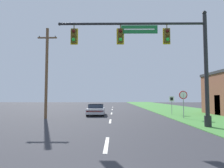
{
  "coord_description": "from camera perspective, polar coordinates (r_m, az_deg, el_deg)",
  "views": [
    {
      "loc": [
        0.31,
        -2.34,
        1.92
      ],
      "look_at": [
        0.0,
        27.55,
        3.96
      ],
      "focal_mm": 32.0,
      "sensor_mm": 36.0,
      "label": 1
    }
  ],
  "objects": [
    {
      "name": "car_ahead",
      "position": [
        22.15,
        -4.6,
        -7.3
      ],
      "size": [
        1.96,
        4.27,
        1.19
      ],
      "color": "black",
      "rests_on": "ground"
    },
    {
      "name": "stop_sign",
      "position": [
        19.53,
        19.7,
        -3.84
      ],
      "size": [
        0.76,
        0.07,
        2.5
      ],
      "color": "gray",
      "rests_on": "grass_verge_right"
    },
    {
      "name": "utility_pole_near",
      "position": [
        19.55,
        -18.2,
        3.5
      ],
      "size": [
        1.8,
        0.26,
        8.44
      ],
      "color": "brown",
      "rests_on": "ground"
    },
    {
      "name": "route_sign_post",
      "position": [
        23.66,
        16.68,
        -4.7
      ],
      "size": [
        0.55,
        0.06,
        2.03
      ],
      "color": "gray",
      "rests_on": "grass_verge_right"
    },
    {
      "name": "signal_mast",
      "position": [
        13.85,
        14.61,
        8.55
      ],
      "size": [
        10.09,
        0.47,
        7.73
      ],
      "color": "#232326",
      "rests_on": "grass_verge_right"
    },
    {
      "name": "road_center_line",
      "position": [
        24.41,
        -0.14,
        -8.4
      ],
      "size": [
        0.16,
        34.8,
        0.01
      ],
      "color": "silver",
      "rests_on": "ground"
    },
    {
      "name": "grass_verge_right",
      "position": [
        33.96,
        18.19,
        -6.92
      ],
      "size": [
        10.0,
        110.0,
        0.04
      ],
      "color": "#428438",
      "rests_on": "ground"
    }
  ]
}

